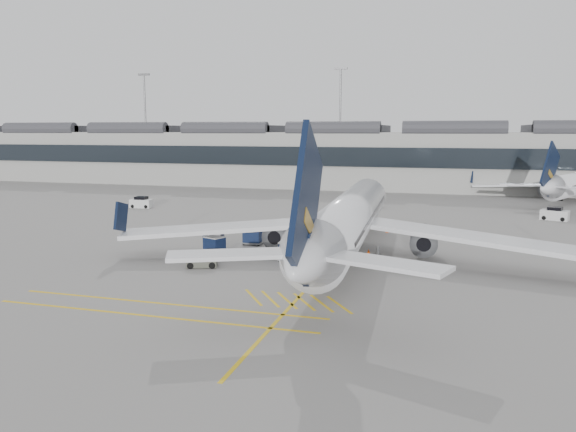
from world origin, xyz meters
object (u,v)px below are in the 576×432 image
(baggage_cart_a, at_px, (288,251))
(ramp_agent_b, at_px, (285,250))
(pushback_tug, at_px, (202,260))
(belt_loader, at_px, (323,248))
(ramp_agent_a, at_px, (320,240))
(airliner_main, at_px, (348,220))

(baggage_cart_a, height_order, ramp_agent_b, baggage_cart_a)
(ramp_agent_b, xyz_separation_m, pushback_tug, (-5.90, -4.81, -0.21))
(belt_loader, xyz_separation_m, ramp_agent_a, (-0.79, 2.08, 0.37))
(ramp_agent_b, distance_m, pushback_tug, 7.61)
(pushback_tug, bearing_deg, ramp_agent_b, 20.27)
(belt_loader, height_order, ramp_agent_b, belt_loader)
(ramp_agent_b, bearing_deg, belt_loader, -147.20)
(airliner_main, distance_m, baggage_cart_a, 5.96)
(airliner_main, xyz_separation_m, ramp_agent_a, (-3.39, 3.74, -2.66))
(belt_loader, height_order, pushback_tug, belt_loader)
(ramp_agent_a, bearing_deg, pushback_tug, -145.82)
(baggage_cart_a, relative_size, pushback_tug, 0.61)
(airliner_main, bearing_deg, belt_loader, 144.79)
(ramp_agent_a, relative_size, ramp_agent_b, 1.04)
(airliner_main, bearing_deg, pushback_tug, -153.15)
(airliner_main, relative_size, pushback_tug, 15.83)
(airliner_main, height_order, belt_loader, airliner_main)
(ramp_agent_a, height_order, ramp_agent_b, ramp_agent_a)
(airliner_main, relative_size, ramp_agent_a, 26.07)
(pushback_tug, bearing_deg, baggage_cart_a, 13.14)
(belt_loader, height_order, baggage_cart_a, baggage_cart_a)
(belt_loader, relative_size, baggage_cart_a, 2.45)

